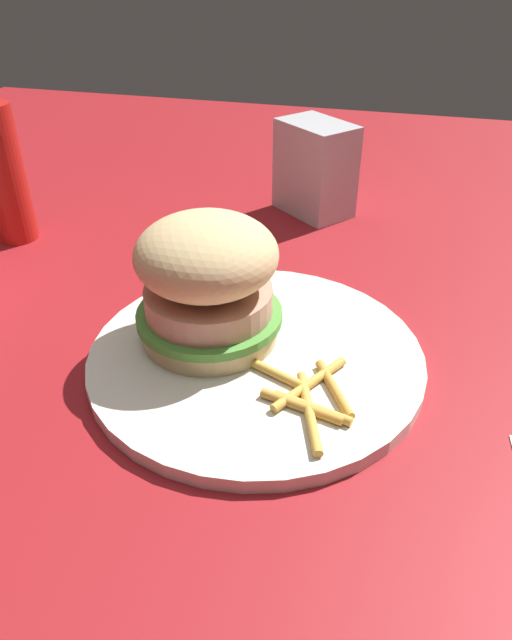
{
  "coord_description": "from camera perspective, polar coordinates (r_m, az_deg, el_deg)",
  "views": [
    {
      "loc": [
        -0.38,
        -0.09,
        0.3
      ],
      "look_at": [
        -0.01,
        0.01,
        0.04
      ],
      "focal_mm": 33.18,
      "sensor_mm": 36.0,
      "label": 1
    }
  ],
  "objects": [
    {
      "name": "plate",
      "position": [
        0.48,
        -0.0,
        -3.56
      ],
      "size": [
        0.27,
        0.27,
        0.01
      ],
      "primitive_type": "cylinder",
      "color": "silver",
      "rests_on": "ground_plane"
    },
    {
      "name": "fries_pile",
      "position": [
        0.43,
        4.94,
        -7.23
      ],
      "size": [
        0.1,
        0.09,
        0.01
      ],
      "color": "gold",
      "rests_on": "plate"
    },
    {
      "name": "ketchup_bottle",
      "position": [
        0.71,
        -23.11,
        12.74
      ],
      "size": [
        0.04,
        0.04,
        0.15
      ],
      "primitive_type": "cylinder",
      "color": "#B21914",
      "rests_on": "ground_plane"
    },
    {
      "name": "ground_plane",
      "position": [
        0.49,
        1.55,
        -3.54
      ],
      "size": [
        1.6,
        1.6,
        0.0
      ],
      "primitive_type": "plane",
      "color": "maroon"
    },
    {
      "name": "napkin_dispenser",
      "position": [
        0.74,
        5.72,
        14.32
      ],
      "size": [
        0.1,
        0.11,
        0.11
      ],
      "primitive_type": "cube",
      "rotation": [
        0.0,
        0.0,
        4.03
      ],
      "color": "#B7BABF",
      "rests_on": "ground_plane"
    },
    {
      "name": "sandwich",
      "position": [
        0.47,
        -4.81,
        3.66
      ],
      "size": [
        0.12,
        0.12,
        0.11
      ],
      "color": "tan",
      "rests_on": "plate"
    }
  ]
}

